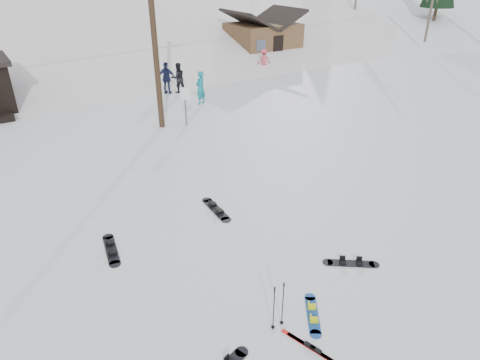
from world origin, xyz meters
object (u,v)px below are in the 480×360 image
hero_snowboard (313,314)px  hero_skis (313,349)px  cabin (263,40)px  utility_pole (153,24)px

hero_snowboard → hero_skis: bearing=173.7°
cabin → hero_snowboard: (-15.07, -23.16, -1.46)m
utility_pole → cabin: bearing=37.6°
utility_pole → hero_skis: utility_pole is taller
utility_pole → cabin: 16.71m
cabin → hero_snowboard: size_ratio=4.58×
cabin → hero_skis: 28.63m
cabin → hero_snowboard: bearing=-123.1°
utility_pole → hero_skis: size_ratio=5.94×
hero_snowboard → hero_skis: 0.97m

